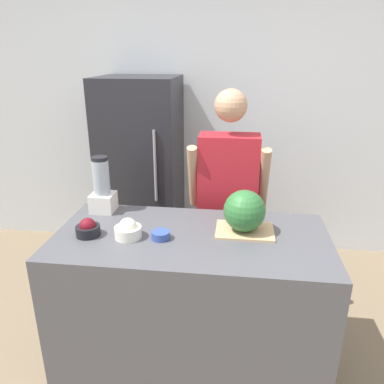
# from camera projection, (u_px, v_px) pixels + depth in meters

# --- Properties ---
(wall_back) EXTENTS (8.00, 0.06, 2.60)m
(wall_back) POSITION_uv_depth(u_px,v_px,m) (214.00, 120.00, 3.61)
(wall_back) COLOR silver
(wall_back) RESTS_ON ground_plane
(counter_island) EXTENTS (1.57, 0.78, 0.93)m
(counter_island) POSITION_uv_depth(u_px,v_px,m) (191.00, 303.00, 2.30)
(counter_island) COLOR #4C4C51
(counter_island) RESTS_ON ground_plane
(refrigerator) EXTENTS (0.69, 0.69, 1.72)m
(refrigerator) POSITION_uv_depth(u_px,v_px,m) (142.00, 173.00, 3.48)
(refrigerator) COLOR #232328
(refrigerator) RESTS_ON ground_plane
(person) EXTENTS (0.56, 0.27, 1.69)m
(person) POSITION_uv_depth(u_px,v_px,m) (227.00, 205.00, 2.71)
(person) COLOR gray
(person) RESTS_ON ground_plane
(cutting_board) EXTENTS (0.33, 0.24, 0.01)m
(cutting_board) POSITION_uv_depth(u_px,v_px,m) (245.00, 231.00, 2.18)
(cutting_board) COLOR tan
(cutting_board) RESTS_ON counter_island
(watermelon) EXTENTS (0.24, 0.24, 0.24)m
(watermelon) POSITION_uv_depth(u_px,v_px,m) (244.00, 211.00, 2.13)
(watermelon) COLOR #2D6B33
(watermelon) RESTS_ON cutting_board
(bowl_cherries) EXTENTS (0.14, 0.14, 0.11)m
(bowl_cherries) POSITION_uv_depth(u_px,v_px,m) (88.00, 229.00, 2.12)
(bowl_cherries) COLOR black
(bowl_cherries) RESTS_ON counter_island
(bowl_cream) EXTENTS (0.15, 0.15, 0.12)m
(bowl_cream) POSITION_uv_depth(u_px,v_px,m) (128.00, 230.00, 2.10)
(bowl_cream) COLOR white
(bowl_cream) RESTS_ON counter_island
(bowl_small_blue) EXTENTS (0.10, 0.10, 0.05)m
(bowl_small_blue) POSITION_uv_depth(u_px,v_px,m) (161.00, 235.00, 2.09)
(bowl_small_blue) COLOR #334C9E
(bowl_small_blue) RESTS_ON counter_island
(blender) EXTENTS (0.15, 0.15, 0.37)m
(blender) POSITION_uv_depth(u_px,v_px,m) (102.00, 189.00, 2.42)
(blender) COLOR silver
(blender) RESTS_ON counter_island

